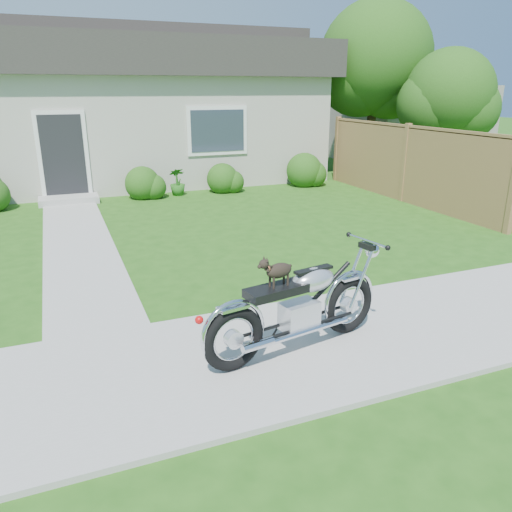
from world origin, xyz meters
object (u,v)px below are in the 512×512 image
Objects in this scene: tree_near at (454,98)px; tree_far at (380,63)px; fence at (405,163)px; potted_plant_right at (177,182)px; motorcycle_with_dog at (300,306)px; house at (108,107)px.

tree_near is 0.71× the size of tree_far.
potted_plant_right is (-5.07, 2.80, -0.58)m from fence.
fence is 8.27m from motorcycle_with_dog.
fence is at bearing -150.97° from tree_near.
tree_near is 5.34× the size of potted_plant_right.
house is 17.70× the size of potted_plant_right.
potted_plant_right is at bearing 170.28° from tree_near.
fence is 1.24× the size of tree_far.
house is 1.90× the size of fence.
fence is at bearing 34.51° from motorcycle_with_dog.
motorcycle_with_dog is (-7.64, -9.78, -2.90)m from tree_far.
house is 8.96m from fence.
tree_near is 1.72× the size of motorcycle_with_dog.
fence is 5.82m from potted_plant_right.
fence is (6.30, -6.24, -1.22)m from house.
potted_plant_right is at bearing 151.10° from fence.
house is 3.32× the size of tree_near.
house is 8.53m from tree_far.
potted_plant_right is at bearing -70.36° from house.
tree_far reaches higher than house.
house reaches higher than fence.
motorcycle_with_dog is at bearing -134.95° from fence.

